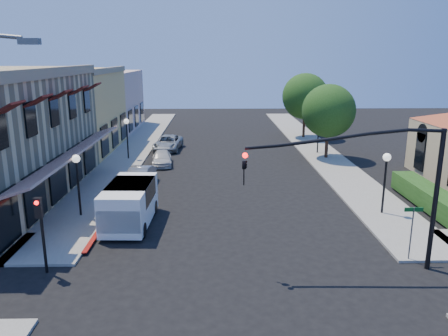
{
  "coord_description": "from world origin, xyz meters",
  "views": [
    {
      "loc": [
        -0.98,
        -15.17,
        8.73
      ],
      "look_at": [
        -0.46,
        8.73,
        2.6
      ],
      "focal_mm": 35.0,
      "sensor_mm": 36.0,
      "label": 1
    }
  ],
  "objects_px": {
    "street_name_sign": "(412,225)",
    "parked_car_a": "(122,205)",
    "signal_mast_arm": "(386,176)",
    "secondary_signal": "(40,221)",
    "lamppost_left_near": "(77,170)",
    "parked_car_b": "(139,177)",
    "street_tree_b": "(305,96)",
    "parked_car_d": "(168,143)",
    "lamppost_right_near": "(386,168)",
    "street_tree_a": "(329,111)",
    "parked_car_c": "(162,158)",
    "lamppost_right_far": "(319,124)",
    "lamppost_left_far": "(127,128)",
    "white_van": "(129,202)"
  },
  "relations": [
    {
      "from": "lamppost_right_near",
      "to": "parked_car_c",
      "type": "height_order",
      "value": "lamppost_right_near"
    },
    {
      "from": "street_name_sign",
      "to": "lamppost_right_far",
      "type": "xyz_separation_m",
      "value": [
        1.0,
        21.8,
        1.04
      ]
    },
    {
      "from": "lamppost_left_far",
      "to": "parked_car_a",
      "type": "xyz_separation_m",
      "value": [
        2.3,
        -13.84,
        -2.09
      ]
    },
    {
      "from": "street_tree_a",
      "to": "secondary_signal",
      "type": "height_order",
      "value": "street_tree_a"
    },
    {
      "from": "lamppost_left_near",
      "to": "white_van",
      "type": "height_order",
      "value": "lamppost_left_near"
    },
    {
      "from": "lamppost_right_far",
      "to": "parked_car_d",
      "type": "xyz_separation_m",
      "value": [
        -13.94,
        2.0,
        -2.05
      ]
    },
    {
      "from": "street_name_sign",
      "to": "white_van",
      "type": "distance_m",
      "value": 13.79
    },
    {
      "from": "lamppost_left_near",
      "to": "parked_car_a",
      "type": "distance_m",
      "value": 3.11
    },
    {
      "from": "signal_mast_arm",
      "to": "secondary_signal",
      "type": "distance_m",
      "value": 13.97
    },
    {
      "from": "secondary_signal",
      "to": "parked_car_b",
      "type": "bearing_deg",
      "value": 81.81
    },
    {
      "from": "parked_car_c",
      "to": "parked_car_a",
      "type": "bearing_deg",
      "value": -100.21
    },
    {
      "from": "street_name_sign",
      "to": "parked_car_d",
      "type": "bearing_deg",
      "value": 118.54
    },
    {
      "from": "parked_car_b",
      "to": "lamppost_right_near",
      "type": "bearing_deg",
      "value": -14.65
    },
    {
      "from": "white_van",
      "to": "lamppost_right_near",
      "type": "bearing_deg",
      "value": 4.98
    },
    {
      "from": "signal_mast_arm",
      "to": "parked_car_a",
      "type": "height_order",
      "value": "signal_mast_arm"
    },
    {
      "from": "street_tree_a",
      "to": "parked_car_c",
      "type": "height_order",
      "value": "street_tree_a"
    },
    {
      "from": "lamppost_left_far",
      "to": "parked_car_c",
      "type": "xyz_separation_m",
      "value": [
        3.15,
        -2.0,
        -2.18
      ]
    },
    {
      "from": "secondary_signal",
      "to": "white_van",
      "type": "height_order",
      "value": "secondary_signal"
    },
    {
      "from": "street_tree_b",
      "to": "parked_car_d",
      "type": "xyz_separation_m",
      "value": [
        -14.24,
        -6.0,
        -3.86
      ]
    },
    {
      "from": "lamppost_left_near",
      "to": "parked_car_d",
      "type": "xyz_separation_m",
      "value": [
        3.06,
        18.0,
        -2.05
      ]
    },
    {
      "from": "street_name_sign",
      "to": "lamppost_right_far",
      "type": "relative_size",
      "value": 0.7
    },
    {
      "from": "parked_car_d",
      "to": "street_name_sign",
      "type": "bearing_deg",
      "value": -56.04
    },
    {
      "from": "lamppost_left_far",
      "to": "lamppost_right_near",
      "type": "relative_size",
      "value": 1.0
    },
    {
      "from": "lamppost_left_near",
      "to": "parked_car_c",
      "type": "relative_size",
      "value": 0.93
    },
    {
      "from": "parked_car_a",
      "to": "parked_car_c",
      "type": "height_order",
      "value": "parked_car_a"
    },
    {
      "from": "lamppost_left_far",
      "to": "parked_car_c",
      "type": "relative_size",
      "value": 0.93
    },
    {
      "from": "secondary_signal",
      "to": "parked_car_a",
      "type": "bearing_deg",
      "value": 75.07
    },
    {
      "from": "street_tree_a",
      "to": "street_tree_b",
      "type": "distance_m",
      "value": 10.01
    },
    {
      "from": "street_tree_b",
      "to": "parked_car_d",
      "type": "relative_size",
      "value": 1.42
    },
    {
      "from": "street_tree_b",
      "to": "lamppost_left_near",
      "type": "distance_m",
      "value": 29.64
    },
    {
      "from": "parked_car_a",
      "to": "parked_car_b",
      "type": "distance_m",
      "value": 5.76
    },
    {
      "from": "parked_car_c",
      "to": "lamppost_left_near",
      "type": "bearing_deg",
      "value": -110.81
    },
    {
      "from": "secondary_signal",
      "to": "lamppost_right_far",
      "type": "height_order",
      "value": "lamppost_right_far"
    },
    {
      "from": "street_name_sign",
      "to": "parked_car_a",
      "type": "relative_size",
      "value": 0.65
    },
    {
      "from": "secondary_signal",
      "to": "lamppost_left_far",
      "type": "xyz_separation_m",
      "value": [
        -0.5,
        20.59,
        0.42
      ]
    },
    {
      "from": "street_tree_a",
      "to": "parked_car_b",
      "type": "bearing_deg",
      "value": -151.67
    },
    {
      "from": "white_van",
      "to": "parked_car_a",
      "type": "bearing_deg",
      "value": 116.87
    },
    {
      "from": "parked_car_a",
      "to": "parked_car_d",
      "type": "height_order",
      "value": "parked_car_d"
    },
    {
      "from": "street_tree_b",
      "to": "lamppost_right_near",
      "type": "relative_size",
      "value": 1.97
    },
    {
      "from": "secondary_signal",
      "to": "parked_car_c",
      "type": "height_order",
      "value": "secondary_signal"
    },
    {
      "from": "parked_car_a",
      "to": "lamppost_left_near",
      "type": "bearing_deg",
      "value": -170.68
    },
    {
      "from": "lamppost_left_far",
      "to": "parked_car_d",
      "type": "distance_m",
      "value": 5.44
    },
    {
      "from": "lamppost_right_far",
      "to": "parked_car_a",
      "type": "distance_m",
      "value": 21.71
    },
    {
      "from": "parked_car_c",
      "to": "parked_car_b",
      "type": "bearing_deg",
      "value": -104.08
    },
    {
      "from": "secondary_signal",
      "to": "parked_car_b",
      "type": "height_order",
      "value": "secondary_signal"
    },
    {
      "from": "secondary_signal",
      "to": "street_tree_b",
      "type": "bearing_deg",
      "value": 61.23
    },
    {
      "from": "white_van",
      "to": "parked_car_b",
      "type": "bearing_deg",
      "value": 95.59
    },
    {
      "from": "white_van",
      "to": "street_name_sign",
      "type": "bearing_deg",
      "value": -19.41
    },
    {
      "from": "lamppost_left_far",
      "to": "lamppost_right_near",
      "type": "xyz_separation_m",
      "value": [
        17.0,
        -14.0,
        0.0
      ]
    },
    {
      "from": "parked_car_a",
      "to": "street_tree_a",
      "type": "bearing_deg",
      "value": 48.07
    }
  ]
}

